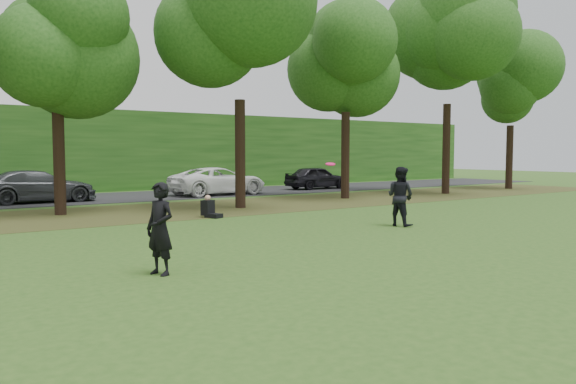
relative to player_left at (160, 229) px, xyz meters
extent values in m
plane|color=#294E18|center=(4.02, -1.72, -0.90)|extent=(120.00, 120.00, 0.00)
cube|color=#413217|center=(4.02, 11.28, -0.90)|extent=(60.00, 7.00, 0.01)
cube|color=black|center=(4.02, 19.28, -0.89)|extent=(70.00, 7.00, 0.02)
cube|color=#1B4714|center=(4.02, 25.28, 1.60)|extent=(70.00, 3.00, 5.00)
imported|color=black|center=(0.00, 0.00, 0.00)|extent=(0.63, 0.76, 1.80)
imported|color=black|center=(9.21, 2.43, 0.06)|extent=(0.87, 1.04, 1.92)
imported|color=#383B3E|center=(1.45, 18.26, -0.12)|extent=(5.28, 2.19, 1.53)
imported|color=white|center=(10.80, 17.73, -0.11)|extent=(5.66, 2.88, 1.53)
imported|color=black|center=(18.49, 18.56, -0.14)|extent=(4.35, 1.78, 1.48)
cylinder|color=#F01464|center=(5.74, 1.78, 1.15)|extent=(0.33, 0.32, 0.11)
cube|color=black|center=(5.32, 7.90, -0.82)|extent=(0.58, 0.67, 0.16)
cube|color=black|center=(5.22, 8.16, -0.54)|extent=(0.52, 0.48, 0.56)
sphere|color=tan|center=(5.22, 8.16, -0.18)|extent=(0.22, 0.22, 0.22)
cylinder|color=black|center=(1.02, 12.18, 1.16)|extent=(0.44, 0.44, 4.12)
sphere|color=#1B4714|center=(1.02, 12.18, 5.96)|extent=(5.80, 5.80, 5.80)
cylinder|color=black|center=(8.02, 10.58, 1.41)|extent=(0.44, 0.44, 4.62)
sphere|color=#1B4714|center=(8.02, 10.58, 6.80)|extent=(6.60, 6.60, 6.60)
cylinder|color=black|center=(15.02, 11.78, 1.33)|extent=(0.44, 0.44, 4.45)
sphere|color=#1B4714|center=(15.02, 11.78, 6.52)|extent=(6.20, 6.20, 6.20)
cylinder|color=black|center=(22.02, 10.98, 1.68)|extent=(0.44, 0.44, 5.17)
sphere|color=#1B4714|center=(22.02, 10.98, 7.71)|extent=(7.40, 7.40, 7.40)
cylinder|color=black|center=(29.02, 11.48, 1.18)|extent=(0.44, 0.44, 4.16)
sphere|color=#1B4714|center=(29.02, 11.48, 6.03)|extent=(5.60, 5.60, 5.60)
camera|label=1|loc=(-4.20, -10.21, 1.46)|focal=35.00mm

